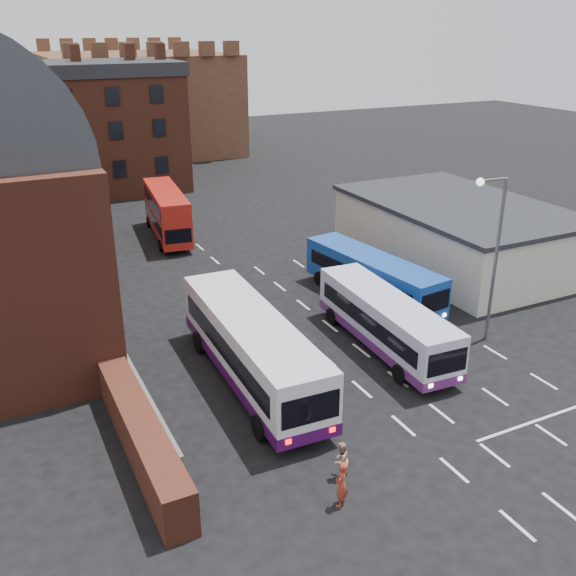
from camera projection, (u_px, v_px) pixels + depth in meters
name	position (u px, v px, depth m)	size (l,w,h in m)	color
ground	(392.00, 416.00, 27.32)	(180.00, 180.00, 0.00)	black
forecourt_wall	(142.00, 437.00, 24.44)	(1.20, 10.00, 1.80)	#602B1E
cream_building	(457.00, 232.00, 44.24)	(10.40, 16.40, 4.25)	beige
brick_terrace	(63.00, 137.00, 60.81)	(22.00, 10.00, 11.00)	brown
castle_keep	(136.00, 103.00, 82.10)	(22.00, 22.00, 12.00)	brown
bus_white_outbound	(252.00, 345.00, 29.18)	(3.38, 12.20, 3.30)	silver
bus_white_inbound	(385.00, 319.00, 32.41)	(2.97, 10.32, 2.79)	silver
bus_blue	(372.00, 275.00, 38.10)	(3.62, 10.43, 2.79)	#1444A4
bus_red_double	(167.00, 213.00, 49.27)	(3.28, 9.59, 3.76)	red
street_lamp	(493.00, 245.00, 31.85)	(1.78, 0.42, 8.76)	slate
pedestrian_red	(342.00, 484.00, 21.98)	(0.64, 0.42, 1.75)	#9B3121
pedestrian_beige	(341.00, 460.00, 23.41)	(0.71, 0.55, 1.46)	tan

